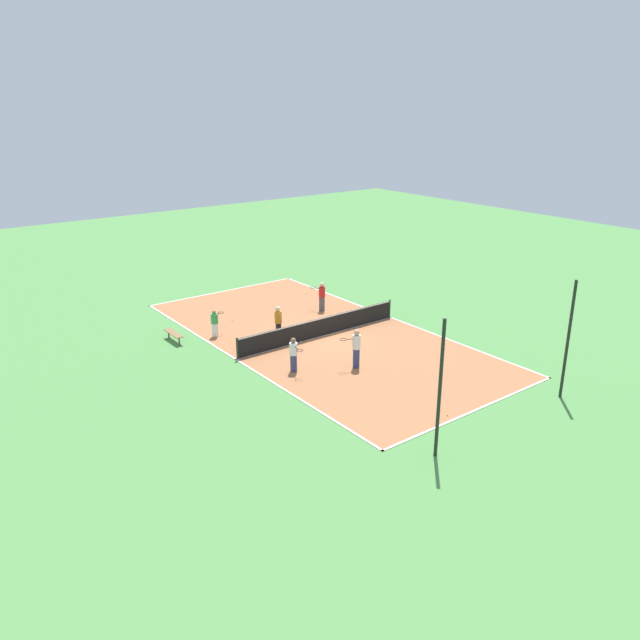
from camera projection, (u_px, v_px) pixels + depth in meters
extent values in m
plane|color=#518E47|center=(320.00, 337.00, 31.42)|extent=(80.00, 80.00, 0.00)
cube|color=#AD6B42|center=(320.00, 337.00, 31.41)|extent=(9.82, 19.94, 0.02)
cube|color=white|center=(390.00, 317.00, 34.18)|extent=(0.10, 19.94, 0.00)
cube|color=white|center=(236.00, 359.00, 28.64)|extent=(0.10, 19.94, 0.00)
cube|color=white|center=(224.00, 291.00, 38.86)|extent=(9.82, 0.10, 0.00)
cube|color=white|center=(476.00, 410.00, 23.96)|extent=(9.82, 0.10, 0.00)
cube|color=white|center=(320.00, 336.00, 31.41)|extent=(9.82, 0.10, 0.00)
cylinder|color=black|center=(389.00, 309.00, 33.95)|extent=(0.10, 0.10, 1.02)
cylinder|color=black|center=(237.00, 348.00, 28.52)|extent=(0.10, 0.10, 1.02)
cube|color=black|center=(320.00, 327.00, 31.25)|extent=(9.52, 0.03, 0.97)
cube|color=white|center=(320.00, 319.00, 31.09)|extent=(9.52, 0.04, 0.06)
cube|color=olive|center=(173.00, 333.00, 30.68)|extent=(0.36, 1.53, 0.04)
cylinder|color=#4C4C51|center=(169.00, 334.00, 31.21)|extent=(0.08, 0.08, 0.41)
cylinder|color=#4C4C51|center=(179.00, 341.00, 30.29)|extent=(0.08, 0.08, 0.41)
cube|color=#4C4C51|center=(322.00, 304.00, 35.11)|extent=(0.28, 0.31, 0.83)
cylinder|color=red|center=(322.00, 292.00, 34.87)|extent=(0.47, 0.47, 0.58)
sphere|color=beige|center=(322.00, 285.00, 34.74)|extent=(0.25, 0.25, 0.25)
cylinder|color=#262626|center=(317.00, 288.00, 34.98)|extent=(0.14, 0.27, 0.03)
torus|color=black|center=(313.00, 288.00, 35.11)|extent=(0.40, 0.40, 0.02)
cube|color=navy|center=(356.00, 358.00, 27.60)|extent=(0.31, 0.29, 0.91)
cylinder|color=silver|center=(357.00, 342.00, 27.34)|extent=(0.48, 0.48, 0.64)
sphere|color=tan|center=(357.00, 332.00, 27.19)|extent=(0.27, 0.27, 0.27)
cylinder|color=#262626|center=(350.00, 339.00, 27.23)|extent=(0.26, 0.15, 0.03)
torus|color=black|center=(343.00, 340.00, 27.18)|extent=(0.41, 0.41, 0.02)
cube|color=black|center=(279.00, 331.00, 30.89)|extent=(0.25, 0.29, 0.87)
cylinder|color=orange|center=(278.00, 317.00, 30.65)|extent=(0.43, 0.43, 0.61)
sphere|color=beige|center=(278.00, 309.00, 30.50)|extent=(0.26, 0.26, 0.26)
cube|color=navy|center=(294.00, 363.00, 27.25)|extent=(0.24, 0.28, 0.79)
cylinder|color=white|center=(293.00, 349.00, 27.03)|extent=(0.41, 0.41, 0.55)
sphere|color=brown|center=(293.00, 340.00, 26.90)|extent=(0.24, 0.24, 0.24)
cylinder|color=#262626|center=(297.00, 348.00, 26.72)|extent=(0.07, 0.28, 0.03)
torus|color=black|center=(300.00, 350.00, 26.49)|extent=(0.35, 0.35, 0.02)
cube|color=white|center=(215.00, 330.00, 31.31)|extent=(0.32, 0.30, 0.70)
cylinder|color=green|center=(214.00, 319.00, 31.11)|extent=(0.49, 0.49, 0.49)
sphere|color=#A87A56|center=(214.00, 312.00, 31.00)|extent=(0.21, 0.21, 0.21)
cylinder|color=#262626|center=(218.00, 314.00, 31.35)|extent=(0.26, 0.16, 0.03)
torus|color=black|center=(221.00, 313.00, 31.59)|extent=(0.41, 0.41, 0.02)
sphere|color=#CCE033|center=(232.00, 320.00, 33.67)|extent=(0.07, 0.07, 0.07)
sphere|color=#CCE033|center=(306.00, 293.00, 38.33)|extent=(0.07, 0.07, 0.07)
sphere|color=#CCE033|center=(448.00, 415.00, 23.51)|extent=(0.07, 0.07, 0.07)
cylinder|color=black|center=(568.00, 340.00, 24.27)|extent=(0.12, 0.12, 4.87)
cylinder|color=black|center=(440.00, 390.00, 20.12)|extent=(0.12, 0.12, 4.87)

